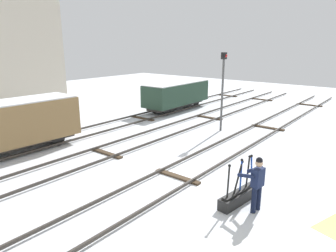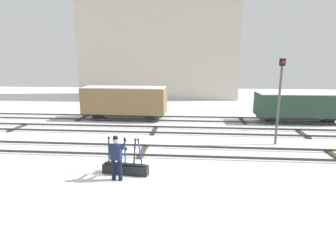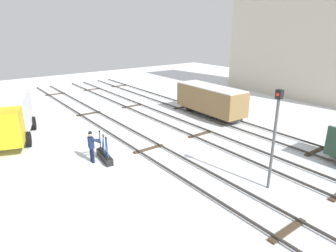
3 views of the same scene
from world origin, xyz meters
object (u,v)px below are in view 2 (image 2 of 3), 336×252
freight_car_near_switch (299,105)px  switch_lever_frame (126,168)px  rail_worker (116,155)px  signal_post (280,94)px  freight_car_back_track (124,101)px

freight_car_near_switch → switch_lever_frame: bearing=-135.6°
rail_worker → signal_post: 8.84m
switch_lever_frame → signal_post: (6.85, 4.52, 2.38)m
rail_worker → freight_car_back_track: bearing=109.2°
freight_car_back_track → freight_car_near_switch: freight_car_back_track is taller
freight_car_back_track → switch_lever_frame: bearing=-74.8°
switch_lever_frame → signal_post: bearing=40.8°
signal_post → freight_car_near_switch: bearing=61.3°
rail_worker → signal_post: size_ratio=0.39×
switch_lever_frame → freight_car_near_switch: freight_car_near_switch is taller
switch_lever_frame → rail_worker: bearing=-99.5°
rail_worker → signal_post: bearing=43.4°
switch_lever_frame → freight_car_back_track: bearing=110.9°
signal_post → switch_lever_frame: bearing=-146.6°
switch_lever_frame → rail_worker: 0.92m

